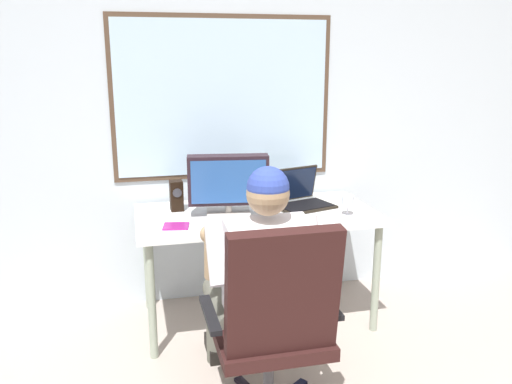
# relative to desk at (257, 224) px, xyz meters

# --- Properties ---
(wall_rear) EXTENTS (4.92, 0.08, 2.56)m
(wall_rear) POSITION_rel_desk_xyz_m (-0.19, 0.44, 0.65)
(wall_rear) COLOR silver
(wall_rear) RESTS_ON ground
(desk) EXTENTS (1.46, 0.76, 0.71)m
(desk) POSITION_rel_desk_xyz_m (0.00, 0.00, 0.00)
(desk) COLOR gray
(desk) RESTS_ON ground
(office_chair) EXTENTS (0.59, 0.58, 0.99)m
(office_chair) POSITION_rel_desk_xyz_m (-0.16, -1.03, -0.09)
(office_chair) COLOR black
(office_chair) RESTS_ON ground
(person_seated) EXTENTS (0.53, 0.78, 1.19)m
(person_seated) POSITION_rel_desk_xyz_m (-0.16, -0.75, -0.03)
(person_seated) COLOR #57564B
(person_seated) RESTS_ON ground
(crt_monitor) EXTENTS (0.49, 0.24, 0.37)m
(crt_monitor) POSITION_rel_desk_xyz_m (-0.18, -0.01, 0.28)
(crt_monitor) COLOR beige
(crt_monitor) RESTS_ON desk
(laptop) EXTENTS (0.42, 0.38, 0.24)m
(laptop) POSITION_rel_desk_xyz_m (0.30, 0.10, 0.14)
(laptop) COLOR black
(laptop) RESTS_ON desk
(wine_glass) EXTENTS (0.07, 0.07, 0.12)m
(wine_glass) POSITION_rel_desk_xyz_m (0.52, -0.18, 0.16)
(wine_glass) COLOR silver
(wine_glass) RESTS_ON desk
(desk_speaker) EXTENTS (0.08, 0.09, 0.19)m
(desk_speaker) POSITION_rel_desk_xyz_m (-0.47, 0.17, 0.17)
(desk_speaker) COLOR black
(desk_speaker) RESTS_ON desk
(cd_case) EXTENTS (0.16, 0.15, 0.01)m
(cd_case) POSITION_rel_desk_xyz_m (-0.51, -0.17, 0.08)
(cd_case) COLOR #931D73
(cd_case) RESTS_ON desk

